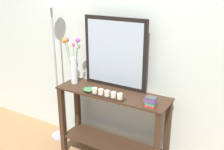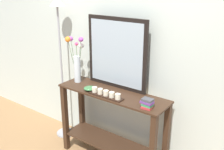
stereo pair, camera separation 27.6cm
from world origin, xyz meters
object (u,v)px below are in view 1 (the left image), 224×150
Objects in this scene: mirror_leaning at (115,53)px; tall_vase_left at (73,62)px; console_table at (112,121)px; candle_tray at (107,94)px; book_stack at (151,102)px; decorative_bowl at (89,89)px; floor_lamp at (54,48)px.

mirror_leaning is 1.42× the size of tall_vase_left.
candle_tray is at bearing -84.17° from console_table.
decorative_bowl is at bearing 179.89° from book_stack.
candle_tray is at bearing -76.55° from mirror_leaning.
floor_lamp is at bearing -174.83° from mirror_leaning.
candle_tray reaches higher than console_table.
console_table is at bearing 168.17° from book_stack.
mirror_leaning is at bearing 154.56° from book_stack.
candle_tray is (0.01, -0.12, 0.37)m from console_table.
console_table is at bearing -5.53° from floor_lamp.
mirror_leaning is 0.43× the size of floor_lamp.
tall_vase_left is 0.39m from decorative_bowl.
decorative_bowl is (-0.22, -0.10, 0.36)m from console_table.
mirror_leaning is at bearing 16.43° from tall_vase_left.
console_table is at bearing 23.69° from decorative_bowl.
floor_lamp is (-0.33, 0.06, 0.10)m from tall_vase_left.
tall_vase_left reaches higher than candle_tray.
console_table is 0.74m from mirror_leaning.
decorative_bowl is 0.70m from book_stack.
tall_vase_left reaches higher than book_stack.
console_table is 2.31× the size of tall_vase_left.
console_table is at bearing -1.89° from tall_vase_left.
console_table is 0.70× the size of floor_lamp.
decorative_bowl is at bearing -16.30° from floor_lamp.
console_table is at bearing 95.83° from candle_tray.
tall_vase_left is 0.35m from floor_lamp.
tall_vase_left is at bearing 165.20° from candle_tray.
tall_vase_left reaches higher than decorative_bowl.
candle_tray is 0.94m from floor_lamp.
mirror_leaning is at bearing 5.17° from floor_lamp.
mirror_leaning reaches higher than tall_vase_left.
console_table is at bearing -70.78° from mirror_leaning.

